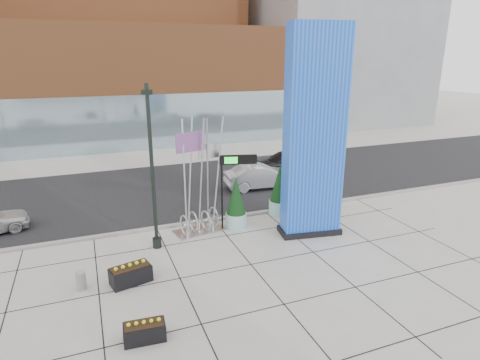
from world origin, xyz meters
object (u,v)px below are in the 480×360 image
object	(u,v)px
overhead_street_sign	(234,165)
concrete_bollard	(81,281)
blue_pylon	(314,138)
lamp_post	(153,185)
public_art_sculpture	(199,203)
car_silver_mid	(261,176)

from	to	relation	value
overhead_street_sign	concrete_bollard	bearing A→B (deg)	-141.49
blue_pylon	overhead_street_sign	xyz separation A→B (m)	(-3.19, 1.91, -1.43)
lamp_post	overhead_street_sign	size ratio (longest dim) A/B	1.91
concrete_bollard	overhead_street_sign	xyz separation A→B (m)	(7.27, 3.20, 2.90)
lamp_post	public_art_sculpture	bearing A→B (deg)	23.35
concrete_bollard	public_art_sculpture	bearing A→B (deg)	31.61
overhead_street_sign	blue_pylon	bearing A→B (deg)	-16.25
overhead_street_sign	car_silver_mid	world-z (taller)	overhead_street_sign
public_art_sculpture	concrete_bollard	bearing A→B (deg)	-158.43
overhead_street_sign	car_silver_mid	size ratio (longest dim) A/B	0.80
lamp_post	car_silver_mid	world-z (taller)	lamp_post
concrete_bollard	car_silver_mid	xyz separation A→B (m)	(11.11, 8.51, 0.43)
concrete_bollard	overhead_street_sign	world-z (taller)	overhead_street_sign
lamp_post	public_art_sculpture	world-z (taller)	lamp_post
overhead_street_sign	car_silver_mid	bearing A→B (deg)	68.85
public_art_sculpture	overhead_street_sign	world-z (taller)	public_art_sculpture
blue_pylon	overhead_street_sign	distance (m)	3.99
lamp_post	car_silver_mid	size ratio (longest dim) A/B	1.54
concrete_bollard	overhead_street_sign	size ratio (longest dim) A/B	0.19
lamp_post	blue_pylon	bearing A→B (deg)	-8.81
overhead_street_sign	car_silver_mid	distance (m)	7.00
blue_pylon	concrete_bollard	world-z (taller)	blue_pylon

